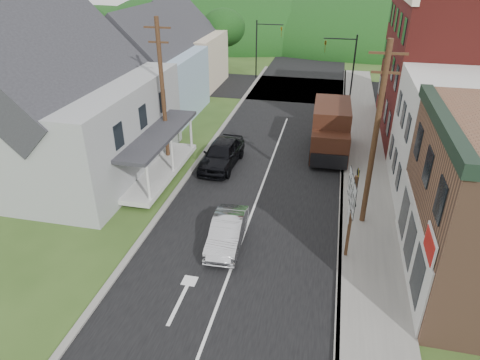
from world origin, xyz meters
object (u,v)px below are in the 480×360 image
Objects in this scene: silver_sedan at (227,232)px; delivery_van at (331,130)px; route_sign_cluster at (351,205)px; dark_sedan at (222,154)px; warning_sign at (357,184)px.

delivery_van is at bearing 66.90° from silver_sedan.
route_sign_cluster is at bearing -1.23° from silver_sedan.
silver_sedan is 5.73m from route_sign_cluster.
route_sign_cluster is (5.34, 0.18, 2.05)m from silver_sedan.
route_sign_cluster is at bearing -85.75° from delivery_van.
route_sign_cluster reaches higher than delivery_van.
delivery_van is at bearing 31.07° from dark_sedan.
warning_sign reaches higher than dark_sedan.
silver_sedan is 12.32m from delivery_van.
dark_sedan is 1.25× the size of route_sign_cluster.
silver_sedan is 1.02× the size of route_sign_cluster.
delivery_van is at bearing 97.45° from warning_sign.
silver_sedan is 8.38m from dark_sedan.
delivery_van is 1.50× the size of route_sign_cluster.
dark_sedan is 7.50m from delivery_van.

